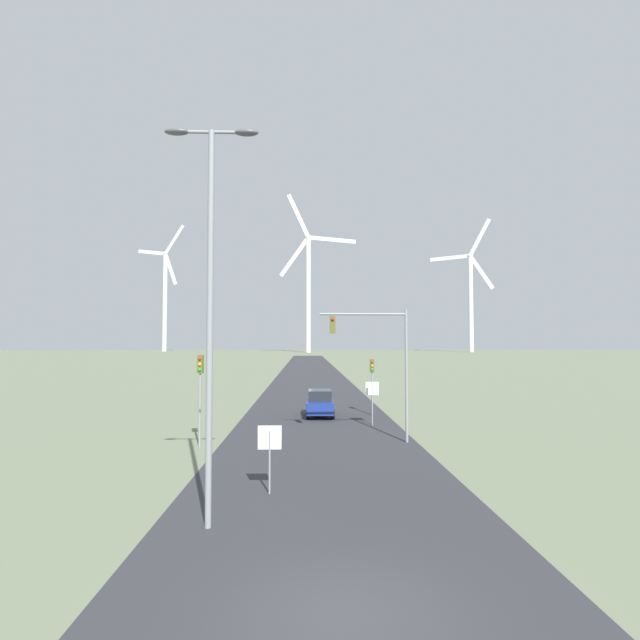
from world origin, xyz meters
TOP-DOWN VIEW (x-y plane):
  - ground_plane at (0.00, 0.00)m, footprint 600.00×600.00m
  - road_surface at (0.00, 48.00)m, footprint 10.00×240.00m
  - streetlamp at (-3.43, 4.43)m, footprint 2.69×0.32m
  - stop_sign_near at (-1.94, 7.47)m, footprint 0.81×0.07m
  - stop_sign_far at (3.39, 21.11)m, footprint 0.81×0.07m
  - traffic_light_post_near_left at (-5.94, 15.17)m, footprint 0.28×0.33m
  - traffic_light_post_near_right at (3.94, 25.25)m, footprint 0.28×0.34m
  - traffic_light_mast_overhead at (3.01, 15.90)m, footprint 4.55×0.35m
  - car_approaching at (0.26, 24.80)m, footprint 1.88×4.12m
  - wind_turbine_far_left at (-72.74, 246.33)m, footprint 26.79×11.67m
  - wind_turbine_left at (0.43, 220.20)m, footprint 35.53×2.60m
  - wind_turbine_center at (78.07, 225.41)m, footprint 27.11×13.78m

SIDE VIEW (x-z plane):
  - ground_plane at x=0.00m, z-range 0.00..0.00m
  - road_surface at x=0.00m, z-range 0.00..0.01m
  - car_approaching at x=0.26m, z-range 0.00..1.83m
  - stop_sign_near at x=-1.94m, z-range 0.45..2.76m
  - stop_sign_far at x=3.39m, z-range 0.53..3.19m
  - traffic_light_post_near_right at x=3.94m, z-range 0.91..4.82m
  - traffic_light_post_near_left at x=-5.94m, z-range 1.03..5.52m
  - traffic_light_mast_overhead at x=3.01m, z-range 1.40..8.24m
  - streetlamp at x=-3.43m, z-range 1.26..12.55m
  - wind_turbine_center at x=78.07m, z-range -3.30..60.06m
  - wind_turbine_far_left at x=-72.74m, z-range -1.97..62.24m
  - wind_turbine_left at x=0.43m, z-range -4.18..69.64m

